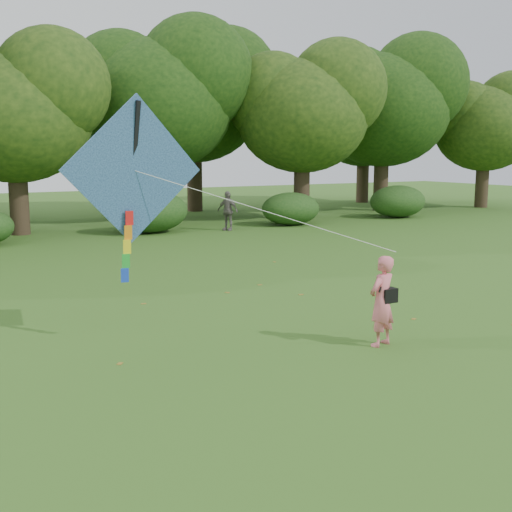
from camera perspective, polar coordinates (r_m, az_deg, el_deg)
ground at (r=11.39m, az=7.38°, el=-8.68°), size 100.00×100.00×0.00m
man_kite_flyer at (r=11.81m, az=11.12°, el=-3.95°), size 0.70×0.56×1.66m
bystander_right at (r=28.82m, az=-2.55°, el=4.04°), size 0.90×1.11×1.76m
crossbody_bag at (r=11.84m, az=11.66°, el=-3.39°), size 0.43×0.20×0.68m
flying_kite at (r=11.75m, az=-10.79°, el=7.30°), size 5.36×2.76×3.36m
tree_line at (r=32.66m, az=-15.05°, el=12.64°), size 54.70×15.30×9.48m
shrub_band at (r=27.03m, az=-16.76°, el=3.25°), size 39.15×3.22×1.88m
fallen_leaves at (r=15.07m, az=0.71°, el=-4.13°), size 10.11×9.04×0.01m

